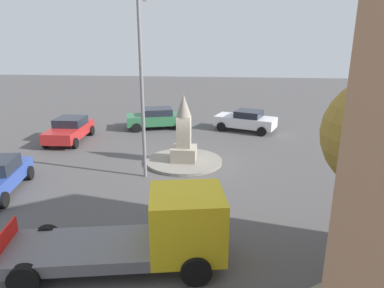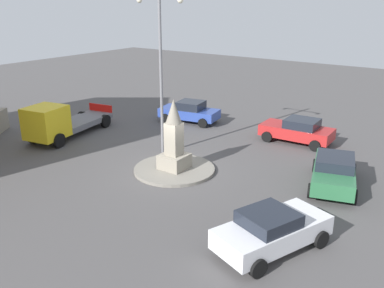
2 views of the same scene
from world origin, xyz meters
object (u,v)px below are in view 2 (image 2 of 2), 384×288
(car_white_passing, at_px, (272,230))
(truck_yellow_approaching, at_px, (58,122))
(car_green_waiting, at_px, (334,171))
(car_blue_far_side, at_px, (190,112))
(monument, at_px, (174,142))
(car_red_parked_right, at_px, (298,130))
(streetlamp, at_px, (161,60))

(car_white_passing, bearing_deg, truck_yellow_approaching, -12.22)
(car_white_passing, xyz_separation_m, car_green_waiting, (-0.11, -6.31, 0.01))
(car_blue_far_side, bearing_deg, truck_yellow_approaching, 61.21)
(monument, relative_size, car_blue_far_side, 0.81)
(car_blue_far_side, relative_size, car_red_parked_right, 1.02)
(car_red_parked_right, height_order, car_green_waiting, same)
(car_blue_far_side, xyz_separation_m, car_red_parked_right, (-7.76, -0.17, 0.01))
(car_blue_far_side, xyz_separation_m, car_white_passing, (-11.37, 11.07, 0.01))
(truck_yellow_approaching, bearing_deg, monument, -178.88)
(streetlamp, bearing_deg, car_blue_far_side, -67.80)
(car_red_parked_right, distance_m, car_white_passing, 11.80)
(car_red_parked_right, relative_size, car_green_waiting, 0.90)
(monument, relative_size, car_green_waiting, 0.75)
(truck_yellow_approaching, bearing_deg, car_red_parked_right, -146.74)
(monument, distance_m, car_blue_far_side, 8.78)
(car_red_parked_right, bearing_deg, car_blue_far_side, 1.29)
(streetlamp, relative_size, car_red_parked_right, 2.06)
(monument, distance_m, car_white_passing, 7.80)
(truck_yellow_approaching, bearing_deg, car_blue_far_side, -118.79)
(car_white_passing, bearing_deg, car_red_parked_right, -72.23)
(monument, height_order, car_blue_far_side, monument)
(car_red_parked_right, bearing_deg, monument, 66.80)
(car_red_parked_right, xyz_separation_m, truck_yellow_approaching, (11.99, 7.86, 0.33))
(car_red_parked_right, relative_size, car_white_passing, 0.94)
(monument, xyz_separation_m, streetlamp, (2.06, -1.61, 3.60))
(monument, distance_m, truck_yellow_approaching, 8.71)
(monument, bearing_deg, car_blue_far_side, -59.29)
(streetlamp, bearing_deg, car_green_waiting, -172.81)
(car_white_passing, distance_m, truck_yellow_approaching, 15.96)
(car_red_parked_right, bearing_deg, car_white_passing, 107.77)
(streetlamp, xyz_separation_m, truck_yellow_approaching, (6.64, 1.78, -4.05))
(car_green_waiting, bearing_deg, streetlamp, 7.19)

